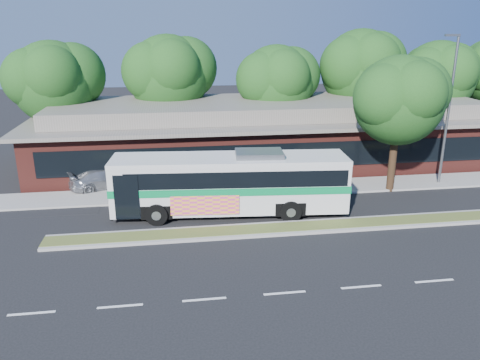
{
  "coord_description": "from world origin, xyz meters",
  "views": [
    {
      "loc": [
        -6.86,
        -19.85,
        9.46
      ],
      "look_at": [
        -3.57,
        2.61,
        2.0
      ],
      "focal_mm": 35.0,
      "sensor_mm": 36.0,
      "label": 1
    }
  ],
  "objects": [
    {
      "name": "ground",
      "position": [
        0.0,
        0.0,
        0.0
      ],
      "size": [
        120.0,
        120.0,
        0.0
      ],
      "primitive_type": "plane",
      "color": "black",
      "rests_on": "ground"
    },
    {
      "name": "median_strip",
      "position": [
        0.0,
        0.6,
        0.07
      ],
      "size": [
        26.0,
        1.1,
        0.15
      ],
      "primitive_type": "cube",
      "color": "#475B26",
      "rests_on": "ground"
    },
    {
      "name": "sidewalk",
      "position": [
        0.0,
        6.4,
        0.06
      ],
      "size": [
        44.0,
        2.6,
        0.12
      ],
      "primitive_type": "cube",
      "color": "gray",
      "rests_on": "ground"
    },
    {
      "name": "plaza_building",
      "position": [
        0.0,
        12.99,
        2.13
      ],
      "size": [
        33.2,
        11.2,
        4.45
      ],
      "color": "#5A221C",
      "rests_on": "ground"
    },
    {
      "name": "lamp_post",
      "position": [
        9.56,
        6.0,
        4.9
      ],
      "size": [
        0.93,
        0.18,
        9.07
      ],
      "color": "slate",
      "rests_on": "ground"
    },
    {
      "name": "tree_bg_a",
      "position": [
        -14.58,
        15.14,
        5.87
      ],
      "size": [
        6.47,
        5.8,
        8.63
      ],
      "color": "black",
      "rests_on": "ground"
    },
    {
      "name": "tree_bg_b",
      "position": [
        -6.57,
        16.14,
        6.14
      ],
      "size": [
        6.69,
        6.0,
        9.0
      ],
      "color": "black",
      "rests_on": "ground"
    },
    {
      "name": "tree_bg_c",
      "position": [
        1.4,
        15.13,
        5.59
      ],
      "size": [
        6.24,
        5.6,
        8.26
      ],
      "color": "black",
      "rests_on": "ground"
    },
    {
      "name": "tree_bg_d",
      "position": [
        8.45,
        16.15,
        6.42
      ],
      "size": [
        6.91,
        6.2,
        9.37
      ],
      "color": "black",
      "rests_on": "ground"
    },
    {
      "name": "tree_bg_e",
      "position": [
        14.42,
        15.14,
        5.74
      ],
      "size": [
        6.47,
        5.8,
        8.5
      ],
      "color": "black",
      "rests_on": "ground"
    },
    {
      "name": "transit_bus",
      "position": [
        -3.97,
        3.05,
        1.9
      ],
      "size": [
        12.3,
        3.63,
        3.41
      ],
      "rotation": [
        0.0,
        0.0,
        -0.08
      ],
      "color": "silver",
      "rests_on": "ground"
    },
    {
      "name": "sedan",
      "position": [
        -11.03,
        8.33,
        0.64
      ],
      "size": [
        4.76,
        3.27,
        1.28
      ],
      "primitive_type": "imported",
      "rotation": [
        0.0,
        0.0,
        1.94
      ],
      "color": "#A5A8AC",
      "rests_on": "ground"
    },
    {
      "name": "sidewalk_tree",
      "position": [
        6.37,
        5.42,
        5.57
      ],
      "size": [
        5.71,
        5.12,
        8.02
      ],
      "color": "black",
      "rests_on": "ground"
    }
  ]
}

